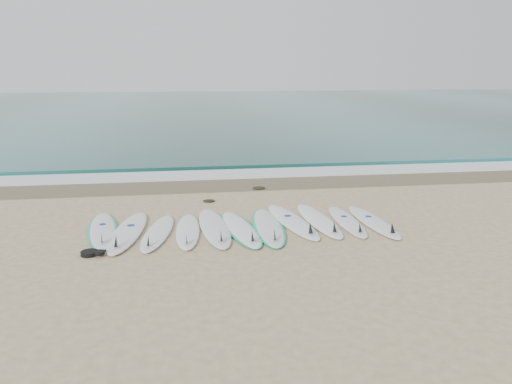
{
  "coord_description": "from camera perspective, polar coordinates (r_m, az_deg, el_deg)",
  "views": [
    {
      "loc": [
        -1.17,
        -10.34,
        3.45
      ],
      "look_at": [
        0.56,
        1.56,
        0.4
      ],
      "focal_mm": 35.0,
      "sensor_mm": 36.0,
      "label": 1
    }
  ],
  "objects": [
    {
      "name": "wet_sand_band",
      "position": [
        14.89,
        -3.54,
        0.84
      ],
      "size": [
        120.0,
        1.8,
        0.01
      ],
      "primitive_type": "cube",
      "color": "brown",
      "rests_on": "ground"
    },
    {
      "name": "surfboard_6",
      "position": [
        10.86,
        1.45,
        -4.0
      ],
      "size": [
        0.78,
        2.77,
        0.35
      ],
      "rotation": [
        0.0,
        0.0,
        -0.04
      ],
      "color": "silver",
      "rests_on": "ground"
    },
    {
      "name": "leash_coil",
      "position": [
        9.88,
        -18.27,
        -6.64
      ],
      "size": [
        0.46,
        0.36,
        0.11
      ],
      "color": "black",
      "rests_on": "ground"
    },
    {
      "name": "surfboard_2",
      "position": [
        10.65,
        -11.22,
        -4.63
      ],
      "size": [
        0.88,
        2.49,
        0.31
      ],
      "rotation": [
        0.0,
        0.0,
        -0.15
      ],
      "color": "white",
      "rests_on": "ground"
    },
    {
      "name": "surfboard_0",
      "position": [
        11.15,
        -17.13,
        -4.18
      ],
      "size": [
        0.97,
        2.65,
        0.33
      ],
      "rotation": [
        0.0,
        0.0,
        0.14
      ],
      "color": "white",
      "rests_on": "ground"
    },
    {
      "name": "ground",
      "position": [
        10.96,
        -1.74,
        -4.11
      ],
      "size": [
        120.0,
        120.0,
        0.0
      ],
      "primitive_type": "plane",
      "color": "tan"
    },
    {
      "name": "ocean",
      "position": [
        42.99,
        -6.78,
        9.55
      ],
      "size": [
        120.0,
        55.0,
        0.03
      ],
      "primitive_type": "cube",
      "color": "#1E5857",
      "rests_on": "ground"
    },
    {
      "name": "surfboard_10",
      "position": [
        11.49,
        13.36,
        -3.34
      ],
      "size": [
        0.68,
        2.58,
        0.33
      ],
      "rotation": [
        0.0,
        0.0,
        0.06
      ],
      "color": "white",
      "rests_on": "ground"
    },
    {
      "name": "surfboard_5",
      "position": [
        10.74,
        -1.74,
        -4.23
      ],
      "size": [
        0.98,
        2.68,
        0.33
      ],
      "rotation": [
        0.0,
        0.0,
        0.14
      ],
      "color": "white",
      "rests_on": "ground"
    },
    {
      "name": "surfboard_9",
      "position": [
        11.41,
        10.44,
        -3.33
      ],
      "size": [
        0.53,
        2.41,
        0.31
      ],
      "rotation": [
        0.0,
        0.0,
        -0.01
      ],
      "color": "white",
      "rests_on": "ground"
    },
    {
      "name": "surfboard_3",
      "position": [
        10.67,
        -7.81,
        -4.46
      ],
      "size": [
        0.57,
        2.42,
        0.31
      ],
      "rotation": [
        0.0,
        0.0,
        -0.03
      ],
      "color": "white",
      "rests_on": "ground"
    },
    {
      "name": "surfboard_7",
      "position": [
        11.21,
        4.28,
        -3.39
      ],
      "size": [
        1.03,
        2.85,
        0.36
      ],
      "rotation": [
        0.0,
        0.0,
        0.16
      ],
      "color": "white",
      "rests_on": "ground"
    },
    {
      "name": "surfboard_1",
      "position": [
        10.83,
        -14.49,
        -4.46
      ],
      "size": [
        0.9,
        2.88,
        0.36
      ],
      "rotation": [
        0.0,
        0.0,
        -0.11
      ],
      "color": "white",
      "rests_on": "ground"
    },
    {
      "name": "foam_band",
      "position": [
        16.25,
        -3.96,
        2.01
      ],
      "size": [
        120.0,
        1.4,
        0.04
      ],
      "primitive_type": "cube",
      "color": "silver",
      "rests_on": "ground"
    },
    {
      "name": "surfboard_8",
      "position": [
        11.35,
        7.28,
        -3.26
      ],
      "size": [
        0.75,
        2.73,
        0.34
      ],
      "rotation": [
        0.0,
        0.0,
        0.07
      ],
      "color": "white",
      "rests_on": "ground"
    },
    {
      "name": "seaweed_far",
      "position": [
        14.33,
        0.31,
        0.46
      ],
      "size": [
        0.38,
        0.29,
        0.07
      ],
      "primitive_type": "ellipsoid",
      "color": "black",
      "rests_on": "ground"
    },
    {
      "name": "surfboard_4",
      "position": [
        10.81,
        -4.74,
        -4.08
      ],
      "size": [
        0.79,
        2.87,
        0.36
      ],
      "rotation": [
        0.0,
        0.0,
        0.07
      ],
      "color": "white",
      "rests_on": "ground"
    },
    {
      "name": "seaweed_near",
      "position": [
        13.06,
        -5.42,
        -1.01
      ],
      "size": [
        0.31,
        0.24,
        0.06
      ],
      "primitive_type": "ellipsoid",
      "color": "black",
      "rests_on": "ground"
    },
    {
      "name": "wave_crest",
      "position": [
        17.71,
        -4.34,
        3.12
      ],
      "size": [
        120.0,
        1.0,
        0.1
      ],
      "primitive_type": "cube",
      "color": "#1E5857",
      "rests_on": "ground"
    }
  ]
}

